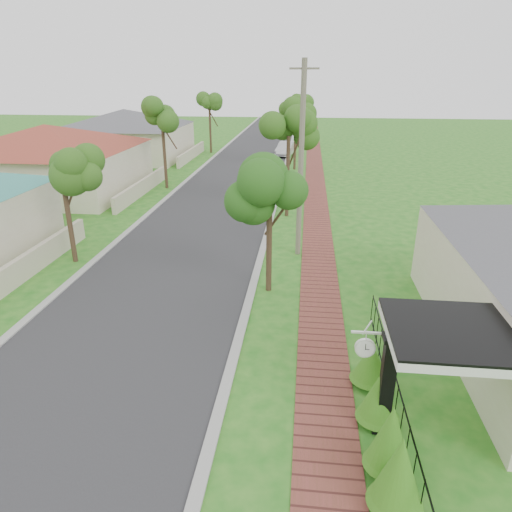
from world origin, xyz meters
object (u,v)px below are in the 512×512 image
at_px(parked_car_red, 275,181).
at_px(utility_pole, 301,162).
at_px(near_tree, 270,194).
at_px(station_clock, 365,347).
at_px(porch_post, 386,389).
at_px(parked_car_white, 286,149).

distance_m(parked_car_red, utility_pole, 12.51).
xyz_separation_m(near_tree, utility_pole, (1.02, 3.94, 0.44)).
bearing_deg(station_clock, parked_car_red, 99.24).
bearing_deg(utility_pole, near_tree, -104.48).
bearing_deg(station_clock, porch_post, -38.85).
relative_size(parked_car_red, near_tree, 0.86).
xyz_separation_m(parked_car_white, station_clock, (3.65, -37.53, 1.28)).
bearing_deg(porch_post, parked_car_red, 100.29).
bearing_deg(near_tree, parked_car_red, 93.20).
xyz_separation_m(porch_post, utility_pole, (-2.25, 11.00, 3.11)).
height_order(parked_car_white, utility_pole, utility_pole).
distance_m(parked_car_red, near_tree, 16.12).
bearing_deg(utility_pole, parked_car_white, 94.04).
height_order(parked_car_white, near_tree, near_tree).
bearing_deg(near_tree, porch_post, -65.17).
bearing_deg(porch_post, near_tree, 114.83).
distance_m(porch_post, parked_car_red, 23.23).
distance_m(parked_car_white, near_tree, 31.04).
bearing_deg(porch_post, station_clock, 141.15).
xyz_separation_m(porch_post, near_tree, (-3.27, 7.06, 2.68)).
distance_m(porch_post, station_clock, 1.05).
bearing_deg(parked_car_red, utility_pole, -74.31).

